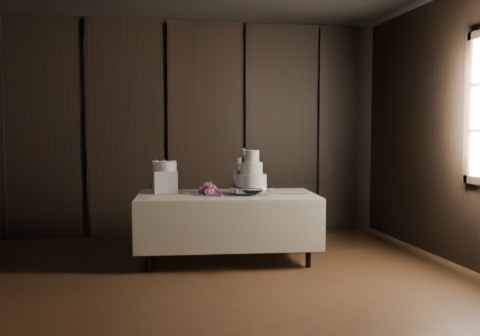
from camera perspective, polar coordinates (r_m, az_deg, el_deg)
name	(u,v)px	position (r m, az deg, el deg)	size (l,w,h in m)	color
room	(196,126)	(4.05, -4.68, 4.45)	(6.08, 7.08, 3.08)	black
display_table	(227,224)	(6.04, -1.41, -6.02)	(2.07, 1.21, 0.76)	silver
cake_stand	(251,190)	(5.93, 1.22, -2.41)	(0.48, 0.48, 0.09)	silver
wedding_cake	(249,172)	(5.89, 0.98, -0.47)	(0.37, 0.33, 0.40)	white
bouquet	(208,190)	(5.88, -3.39, -2.35)	(0.27, 0.37, 0.18)	#ED5287
box_pedestal	(165,182)	(6.14, -8.04, -1.48)	(0.26, 0.26, 0.25)	white
small_cake	(165,166)	(6.13, -8.06, 0.19)	(0.27, 0.27, 0.11)	white
cake_knife	(288,194)	(5.95, 5.15, -2.78)	(0.37, 0.02, 0.01)	silver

